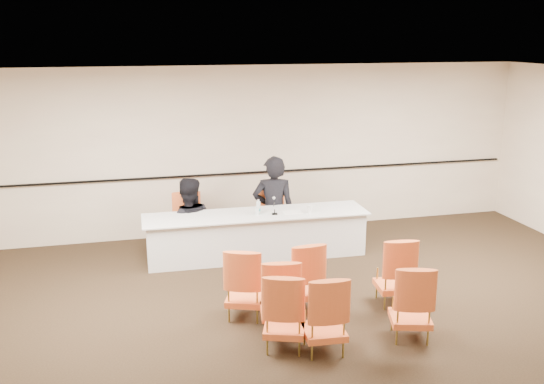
{
  "coord_description": "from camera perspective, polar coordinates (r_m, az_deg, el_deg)",
  "views": [
    {
      "loc": [
        -2.34,
        -6.43,
        3.53
      ],
      "look_at": [
        -0.07,
        2.6,
        1.08
      ],
      "focal_mm": 40.0,
      "sensor_mm": 36.0,
      "label": 1
    }
  ],
  "objects": [
    {
      "name": "floor",
      "position": [
        7.7,
        5.35,
        -12.62
      ],
      "size": [
        10.0,
        10.0,
        0.0
      ],
      "primitive_type": "plane",
      "color": "black",
      "rests_on": "ground"
    },
    {
      "name": "ceiling",
      "position": [
        6.87,
        5.96,
        10.23
      ],
      "size": [
        10.0,
        10.0,
        0.0
      ],
      "primitive_type": "plane",
      "rotation": [
        3.14,
        0.0,
        0.0
      ],
      "color": "silver",
      "rests_on": "ground"
    },
    {
      "name": "wall_back",
      "position": [
        10.88,
        -1.44,
        3.97
      ],
      "size": [
        10.0,
        0.04,
        3.0
      ],
      "primitive_type": "cube",
      "color": "beige",
      "rests_on": "ground"
    },
    {
      "name": "wall_rail",
      "position": [
        10.93,
        -1.38,
        1.88
      ],
      "size": [
        9.8,
        0.04,
        0.03
      ],
      "primitive_type": "cube",
      "color": "black",
      "rests_on": "wall_back"
    },
    {
      "name": "panel_table",
      "position": [
        9.84,
        -1.49,
        -4.07
      ],
      "size": [
        3.63,
        0.91,
        0.72
      ],
      "primitive_type": null,
      "rotation": [
        0.0,
        0.0,
        -0.02
      ],
      "color": "silver",
      "rests_on": "ground"
    },
    {
      "name": "panelist_main",
      "position": [
        10.37,
        0.15,
        -1.94
      ],
      "size": [
        0.8,
        0.6,
        1.97
      ],
      "primitive_type": "imported",
      "rotation": [
        0.0,
        0.0,
        2.94
      ],
      "color": "black",
      "rests_on": "ground"
    },
    {
      "name": "panelist_main_chair",
      "position": [
        10.39,
        0.15,
        -2.37
      ],
      "size": [
        0.51,
        0.51,
        0.95
      ],
      "primitive_type": null,
      "rotation": [
        0.0,
        0.0,
        -0.02
      ],
      "color": "#E15B28",
      "rests_on": "ground"
    },
    {
      "name": "panelist_second",
      "position": [
        10.21,
        -7.88,
        -3.49
      ],
      "size": [
        0.9,
        0.72,
        1.76
      ],
      "primitive_type": "imported",
      "rotation": [
        0.0,
        0.0,
        3.08
      ],
      "color": "black",
      "rests_on": "ground"
    },
    {
      "name": "panelist_second_chair",
      "position": [
        10.17,
        -7.9,
        -2.89
      ],
      "size": [
        0.51,
        0.51,
        0.95
      ],
      "primitive_type": null,
      "rotation": [
        0.0,
        0.0,
        -0.02
      ],
      "color": "#E15B28",
      "rests_on": "ground"
    },
    {
      "name": "papers",
      "position": [
        9.8,
        1.92,
        -1.91
      ],
      "size": [
        0.31,
        0.23,
        0.0
      ],
      "primitive_type": "cube",
      "rotation": [
        0.0,
        0.0,
        -0.05
      ],
      "color": "white",
      "rests_on": "panel_table"
    },
    {
      "name": "microphone",
      "position": [
        9.64,
        0.25,
        -1.38
      ],
      "size": [
        0.12,
        0.2,
        0.26
      ],
      "primitive_type": null,
      "rotation": [
        0.0,
        0.0,
        -0.16
      ],
      "color": "black",
      "rests_on": "panel_table"
    },
    {
      "name": "water_bottle",
      "position": [
        9.71,
        -1.3,
        -1.38
      ],
      "size": [
        0.09,
        0.09,
        0.23
      ],
      "primitive_type": null,
      "rotation": [
        0.0,
        0.0,
        0.36
      ],
      "color": "teal",
      "rests_on": "panel_table"
    },
    {
      "name": "drinking_glass",
      "position": [
        9.65,
        -1.41,
        -1.87
      ],
      "size": [
        0.07,
        0.07,
        0.1
      ],
      "primitive_type": "cylinder",
      "rotation": [
        0.0,
        0.0,
        0.04
      ],
      "color": "silver",
      "rests_on": "panel_table"
    },
    {
      "name": "coffee_cup",
      "position": [
        9.77,
        3.56,
        -1.61
      ],
      "size": [
        0.08,
        0.08,
        0.13
      ],
      "primitive_type": "cylinder",
      "rotation": [
        0.0,
        0.0,
        0.02
      ],
      "color": "white",
      "rests_on": "panel_table"
    },
    {
      "name": "aud_chair_front_left",
      "position": [
        7.76,
        -2.55,
        -8.48
      ],
      "size": [
        0.64,
        0.64,
        0.95
      ],
      "primitive_type": null,
      "rotation": [
        0.0,
        0.0,
        -0.36
      ],
      "color": "#E15B28",
      "rests_on": "ground"
    },
    {
      "name": "aud_chair_front_mid",
      "position": [
        7.96,
        2.94,
        -7.85
      ],
      "size": [
        0.53,
        0.53,
        0.95
      ],
      "primitive_type": null,
      "rotation": [
        0.0,
        0.0,
        0.07
      ],
      "color": "#E15B28",
      "rests_on": "ground"
    },
    {
      "name": "aud_chair_front_right",
      "position": [
        8.28,
        11.49,
        -7.22
      ],
      "size": [
        0.55,
        0.55,
        0.95
      ],
      "primitive_type": null,
      "rotation": [
        0.0,
        0.0,
        -0.11
      ],
      "color": "#E15B28",
      "rests_on": "ground"
    },
    {
      "name": "aud_chair_back_left",
      "position": [
        7.02,
        1.19,
        -11.06
      ],
      "size": [
        0.64,
        0.64,
        0.95
      ],
      "primitive_type": null,
      "rotation": [
        0.0,
        0.0,
        -0.34
      ],
      "color": "#E15B28",
      "rests_on": "ground"
    },
    {
      "name": "aud_chair_back_mid",
      "position": [
        6.98,
        4.93,
        -11.29
      ],
      "size": [
        0.53,
        0.53,
        0.95
      ],
      "primitive_type": null,
      "rotation": [
        0.0,
        0.0,
        -0.07
      ],
      "color": "#E15B28",
      "rests_on": "ground"
    },
    {
      "name": "aud_chair_back_right",
      "position": [
        7.42,
        12.96,
        -9.97
      ],
      "size": [
        0.62,
        0.62,
        0.95
      ],
      "primitive_type": null,
      "rotation": [
        0.0,
        0.0,
        -0.28
      ],
      "color": "#E15B28",
      "rests_on": "ground"
    },
    {
      "name": "aud_chair_extra",
      "position": [
        7.42,
        0.73,
        -9.59
      ],
      "size": [
        0.57,
        0.57,
        0.95
      ],
      "primitive_type": null,
      "rotation": [
        0.0,
        0.0,
        -0.16
      ],
      "color": "#E15B28",
      "rests_on": "ground"
    }
  ]
}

